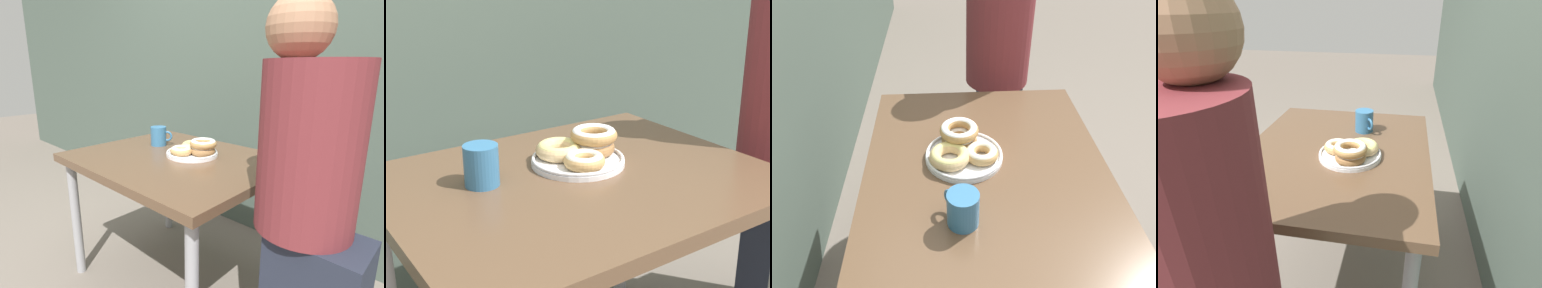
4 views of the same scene
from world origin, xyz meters
The scene contains 5 objects.
ground_plane centered at (0.00, 0.00, 0.00)m, with size 14.00×14.00×0.00m, color #70665B.
dining_table centered at (0.00, 0.36, 0.63)m, with size 1.00×0.81×0.71m.
donut_plate centered at (0.06, 0.44, 0.75)m, with size 0.29×0.28×0.09m.
coffee_mug centered at (-0.23, 0.45, 0.77)m, with size 0.11×0.10×0.11m.
person_figure centered at (0.74, 0.22, 0.71)m, with size 0.38×0.30×1.36m.
Camera 3 is at (-0.93, 0.49, 1.52)m, focal length 35.00 mm.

